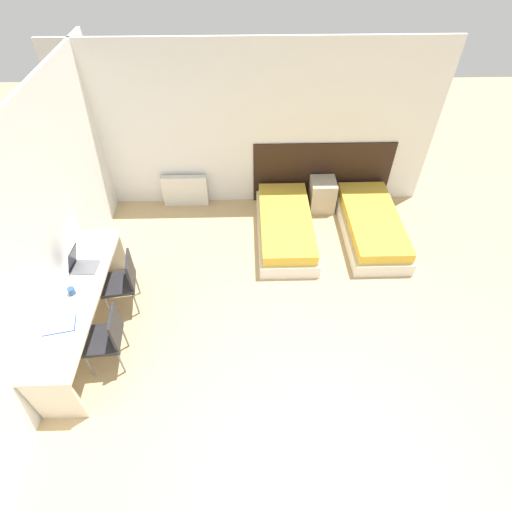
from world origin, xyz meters
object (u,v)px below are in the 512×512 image
chair_near_laptop (123,280)px  chair_near_notebook (107,336)px  bed_near_window (285,227)px  bed_near_door (371,225)px  laptop (81,264)px  nightstand (322,194)px

chair_near_laptop → chair_near_notebook: (0.00, -0.87, 0.00)m
bed_near_window → chair_near_laptop: bearing=-148.8°
bed_near_door → laptop: size_ratio=5.73×
bed_near_door → laptop: laptop is taller
chair_near_notebook → laptop: size_ratio=2.65×
chair_near_notebook → bed_near_window: bearing=39.9°
bed_near_door → nightstand: (-0.69, 0.74, 0.08)m
bed_near_window → chair_near_notebook: chair_near_notebook is taller
bed_near_door → chair_near_notebook: (-3.62, -2.22, 0.31)m
bed_near_door → nightstand: 1.01m
chair_near_notebook → laptop: 1.02m
nightstand → chair_near_notebook: chair_near_notebook is taller
bed_near_window → chair_near_notebook: 3.17m
nightstand → chair_near_notebook: bearing=-134.7°
bed_near_window → nightstand: (0.69, 0.74, 0.08)m
bed_near_door → chair_near_notebook: chair_near_notebook is taller
bed_near_window → bed_near_door: (1.38, 0.00, 0.00)m
nightstand → laptop: (-3.37, -2.10, 0.54)m
bed_near_window → bed_near_door: 1.38m
bed_near_window → chair_near_laptop: chair_near_laptop is taller
bed_near_window → laptop: size_ratio=5.73×
bed_near_door → chair_near_laptop: chair_near_laptop is taller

